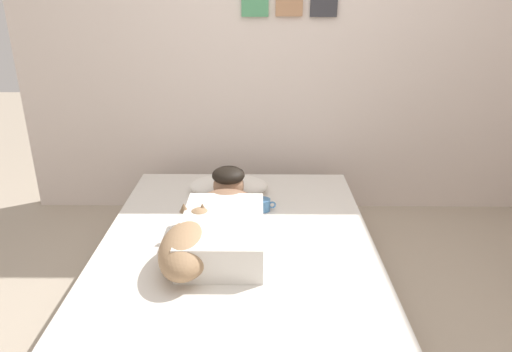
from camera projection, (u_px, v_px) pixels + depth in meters
name	position (u px, v px, depth m)	size (l,w,h in m)	color
ground_plane	(298.00, 336.00, 2.37)	(11.92, 11.92, 0.00)	tan
back_wall	(288.00, 47.00, 3.37)	(3.96, 0.12, 2.50)	silver
bed	(238.00, 266.00, 2.64)	(1.53, 1.95, 0.36)	#726051
pillow	(229.00, 186.00, 3.11)	(0.52, 0.32, 0.11)	white
person_lying	(225.00, 219.00, 2.55)	(0.43, 0.92, 0.27)	silver
dog	(188.00, 245.00, 2.29)	(0.26, 0.57, 0.21)	#9E7A56
coffee_cup	(263.00, 205.00, 2.88)	(0.13, 0.09, 0.07)	teal
cell_phone	(202.00, 265.00, 2.31)	(0.07, 0.14, 0.01)	black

